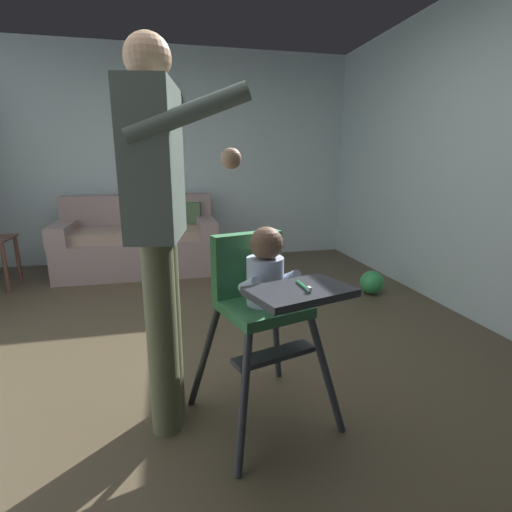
# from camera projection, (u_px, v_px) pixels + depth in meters

# --- Properties ---
(ground) EXTENTS (6.04, 7.21, 0.10)m
(ground) POSITION_uv_depth(u_px,v_px,m) (199.00, 369.00, 2.49)
(ground) COLOR brown
(wall_far) EXTENTS (5.24, 0.06, 2.59)m
(wall_far) POSITION_uv_depth(u_px,v_px,m) (176.00, 158.00, 4.84)
(wall_far) COLOR silver
(wall_far) RESTS_ON ground
(wall_right) EXTENTS (0.06, 6.21, 2.59)m
(wall_right) POSITION_uv_depth(u_px,v_px,m) (485.00, 156.00, 2.94)
(wall_right) COLOR silver
(wall_right) RESTS_ON ground
(couch) EXTENTS (1.75, 0.86, 0.86)m
(couch) POSITION_uv_depth(u_px,v_px,m) (140.00, 242.00, 4.48)
(couch) COLOR gray
(couch) RESTS_ON ground
(high_chair) EXTENTS (0.74, 0.83, 0.98)m
(high_chair) POSITION_uv_depth(u_px,v_px,m) (263.00, 290.00, 1.78)
(high_chair) COLOR #32343A
(high_chair) RESTS_ON ground
(adult_standing) EXTENTS (0.51, 0.55, 1.75)m
(adult_standing) POSITION_uv_depth(u_px,v_px,m) (159.00, 222.00, 1.68)
(adult_standing) COLOR #646947
(adult_standing) RESTS_ON ground
(toy_ball) EXTENTS (0.23, 0.23, 0.23)m
(toy_ball) POSITION_uv_depth(u_px,v_px,m) (372.00, 282.00, 3.72)
(toy_ball) COLOR green
(toy_ball) RESTS_ON ground
(wall_clock) EXTENTS (0.33, 0.04, 0.33)m
(wall_clock) POSITION_uv_depth(u_px,v_px,m) (169.00, 100.00, 4.63)
(wall_clock) COLOR white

